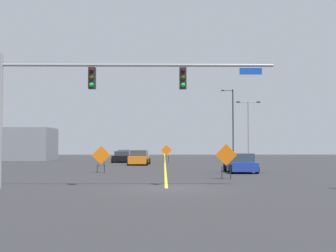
{
  "coord_description": "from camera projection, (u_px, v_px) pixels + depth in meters",
  "views": [
    {
      "loc": [
        -0.13,
        -20.68,
        2.16
      ],
      "look_at": [
        0.38,
        30.16,
        4.27
      ],
      "focal_mm": 45.57,
      "sensor_mm": 36.0,
      "label": 1
    }
  ],
  "objects": [
    {
      "name": "ground",
      "position": [
        166.0,
        188.0,
        20.57
      ],
      "size": [
        126.23,
        126.23,
        0.0
      ],
      "primitive_type": "plane",
      "color": "#2D2D30"
    },
    {
      "name": "road_centre_stripe",
      "position": [
        165.0,
        160.0,
        55.6
      ],
      "size": [
        0.16,
        70.13,
        0.01
      ],
      "color": "yellow",
      "rests_on": "ground"
    },
    {
      "name": "traffic_signal_assembly",
      "position": [
        96.0,
        87.0,
        20.73
      ],
      "size": [
        13.39,
        0.44,
        6.54
      ],
      "color": "gray",
      "rests_on": "ground"
    },
    {
      "name": "street_lamp_mid_right",
      "position": [
        232.0,
        121.0,
        57.13
      ],
      "size": [
        1.68,
        0.24,
        9.46
      ],
      "color": "black",
      "rests_on": "ground"
    },
    {
      "name": "street_lamp_far_left",
      "position": [
        248.0,
        126.0,
        51.25
      ],
      "size": [
        2.86,
        0.24,
        7.32
      ],
      "color": "gray",
      "rests_on": "ground"
    },
    {
      "name": "construction_sign_left_shoulder",
      "position": [
        226.0,
        157.0,
        25.94
      ],
      "size": [
        1.32,
        0.19,
        2.14
      ],
      "color": "orange",
      "rests_on": "ground"
    },
    {
      "name": "construction_sign_right_shoulder",
      "position": [
        102.0,
        154.0,
        40.96
      ],
      "size": [
        1.24,
        0.07,
        1.93
      ],
      "color": "orange",
      "rests_on": "ground"
    },
    {
      "name": "construction_sign_right_lane",
      "position": [
        101.0,
        156.0,
        31.65
      ],
      "size": [
        1.36,
        0.26,
        1.98
      ],
      "color": "orange",
      "rests_on": "ground"
    },
    {
      "name": "construction_sign_left_lane",
      "position": [
        166.0,
        151.0,
        48.82
      ],
      "size": [
        1.24,
        0.13,
        2.03
      ],
      "color": "orange",
      "rests_on": "ground"
    },
    {
      "name": "car_blue_near",
      "position": [
        240.0,
        164.0,
        31.91
      ],
      "size": [
        2.14,
        3.88,
        1.44
      ],
      "color": "#1E389E",
      "rests_on": "ground"
    },
    {
      "name": "car_silver_distant",
      "position": [
        124.0,
        155.0,
        58.91
      ],
      "size": [
        2.05,
        4.15,
        1.31
      ],
      "color": "#B7BABF",
      "rests_on": "ground"
    },
    {
      "name": "car_orange_mid",
      "position": [
        139.0,
        158.0,
        43.61
      ],
      "size": [
        2.21,
        4.19,
        1.49
      ],
      "color": "orange",
      "rests_on": "ground"
    },
    {
      "name": "car_black_passing",
      "position": [
        123.0,
        157.0,
        49.57
      ],
      "size": [
        2.24,
        4.17,
        1.29
      ],
      "color": "black",
      "rests_on": "ground"
    },
    {
      "name": "roadside_building_west",
      "position": [
        8.0,
        144.0,
        56.17
      ],
      "size": [
        11.64,
        6.12,
        4.23
      ],
      "color": "gray",
      "rests_on": "ground"
    }
  ]
}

